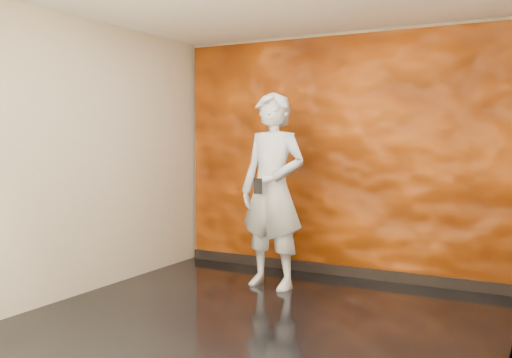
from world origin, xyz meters
The scene contains 5 objects.
room centered at (0.00, 0.00, 1.40)m, with size 4.02×4.02×2.81m.
feature_wall centered at (0.00, 1.96, 1.38)m, with size 3.90×0.06×2.75m, color #C95009.
baseboard centered at (0.00, 1.92, 0.06)m, with size 3.90×0.04×0.12m, color black.
man centered at (-0.40, 1.10, 1.03)m, with size 0.75×0.50×2.07m, color #969BA5.
phone centered at (-0.43, 0.83, 1.10)m, with size 0.09×0.02×0.16m, color black.
Camera 1 is at (2.29, -4.28, 1.59)m, focal length 40.00 mm.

